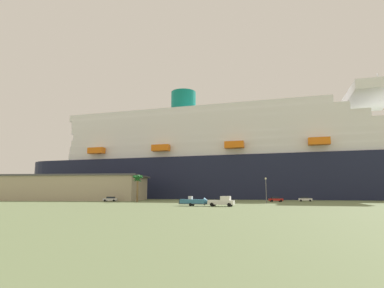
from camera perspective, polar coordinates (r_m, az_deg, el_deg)
name	(u,v)px	position (r m, az deg, el deg)	size (l,w,h in m)	color
ground_plane	(205,200)	(118.76, 2.37, -10.30)	(600.00, 600.00, 0.00)	#66754C
cruise_ship	(237,161)	(148.61, 8.28, -3.15)	(230.11, 58.26, 59.74)	#191E38
terminal_building	(69,188)	(129.11, -21.76, -7.49)	(60.19, 29.10, 9.36)	#B7A88C
pickup_truck	(222,202)	(68.14, 5.58, -10.48)	(5.83, 2.93, 2.20)	white
small_boat_on_trailer	(196,202)	(69.73, 0.69, -10.55)	(7.88, 2.73, 2.15)	#595960
palm_tree	(138,180)	(99.72, -9.97, -6.62)	(3.36, 3.54, 8.51)	brown
street_lamp	(266,186)	(89.51, 13.45, -7.55)	(0.56, 0.56, 7.08)	slate
parked_car_red_hatchback	(276,199)	(103.73, 15.12, -9.76)	(4.58, 2.68, 1.58)	red
parked_car_silver_sedan	(110,199)	(106.62, -14.79, -9.74)	(4.64, 2.54, 1.58)	silver
parked_car_white_van	(305,199)	(110.07, 20.10, -9.47)	(4.55, 2.65, 1.58)	white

